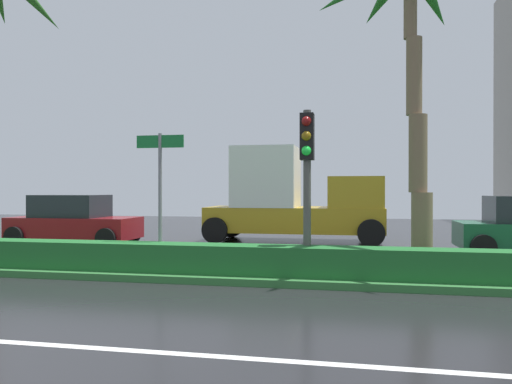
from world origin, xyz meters
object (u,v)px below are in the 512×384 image
Objects in this scene: palm_tree_centre_left at (412,3)px; box_truck_lead at (293,199)px; street_name_sign at (160,182)px; traffic_signal_median_right at (307,161)px; car_in_traffic_leading at (73,221)px.

box_truck_lead is at bearing 117.27° from palm_tree_centre_left.
palm_tree_centre_left is 8.80m from box_truck_lead.
palm_tree_centre_left is at bearing 10.45° from street_name_sign.
street_name_sign is at bearing -169.55° from palm_tree_centre_left.
traffic_signal_median_right is 10.10m from car_in_traffic_leading.
box_truck_lead is (1.99, 7.75, -0.53)m from street_name_sign.
car_in_traffic_leading is at bearing 159.31° from palm_tree_centre_left.
street_name_sign is (-3.28, 0.14, -0.41)m from traffic_signal_median_right.
car_in_traffic_leading is (-8.50, 5.18, -1.66)m from traffic_signal_median_right.
traffic_signal_median_right is at bearing -31.36° from car_in_traffic_leading.
palm_tree_centre_left is 2.16× the size of traffic_signal_median_right.
palm_tree_centre_left is 12.55m from car_in_traffic_leading.
palm_tree_centre_left is 4.30m from traffic_signal_median_right.
palm_tree_centre_left is 2.44× the size of street_name_sign.
palm_tree_centre_left is at bearing -62.73° from box_truck_lead.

